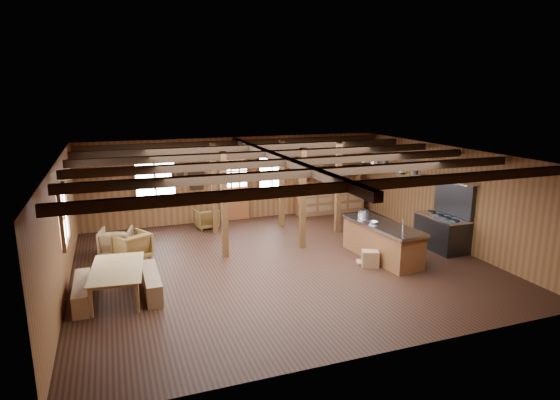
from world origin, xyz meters
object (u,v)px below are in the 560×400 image
at_px(armchair_a, 132,246).
at_px(armchair_c, 116,242).
at_px(commercial_range, 444,226).
at_px(dining_table, 120,283).
at_px(armchair_b, 206,218).
at_px(kitchen_island, 382,241).

xyz_separation_m(armchair_a, armchair_c, (-0.38, 0.48, 0.01)).
height_order(commercial_range, armchair_a, commercial_range).
distance_m(dining_table, armchair_b, 5.26).
xyz_separation_m(armchair_b, armchair_c, (-2.76, -1.72, 0.06)).
relative_size(commercial_range, armchair_c, 2.39).
height_order(kitchen_island, armchair_b, kitchen_island).
bearing_deg(armchair_b, armchair_a, 35.12).
xyz_separation_m(kitchen_island, armchair_a, (-6.15, 2.13, -0.11)).
xyz_separation_m(commercial_range, armchair_b, (-5.80, 4.22, -0.32)).
bearing_deg(armchair_a, armchair_c, -80.09).
height_order(armchair_a, armchair_b, armchair_a).
bearing_deg(dining_table, armchair_a, -3.21).
relative_size(dining_table, armchair_c, 2.31).
height_order(kitchen_island, commercial_range, commercial_range).
bearing_deg(commercial_range, armchair_c, 163.71).
bearing_deg(commercial_range, dining_table, -178.24).
relative_size(commercial_range, dining_table, 1.04).
height_order(dining_table, armchair_b, dining_table).
bearing_deg(kitchen_island, commercial_range, -3.06).
distance_m(commercial_range, armchair_c, 8.93).
bearing_deg(armchair_c, commercial_range, 175.47).
xyz_separation_m(kitchen_island, dining_table, (-6.52, -0.16, -0.15)).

